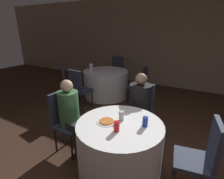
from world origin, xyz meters
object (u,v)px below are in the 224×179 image
at_px(table_near, 119,148).
at_px(soda_can_blue, 145,122).
at_px(chair_near_west, 65,116).
at_px(soda_can_red, 117,126).
at_px(chair_far_north, 117,69).
at_px(soda_can_silver, 122,116).
at_px(bottle_far, 91,67).
at_px(person_green_jacket, 73,119).
at_px(person_black_shirt, 139,108).
at_px(chair_near_north, 141,106).
at_px(table_far, 106,84).
at_px(chair_far_east, 140,83).
at_px(chair_near_east, 204,153).
at_px(chair_far_southwest, 67,79).
at_px(chair_far_south, 78,86).
at_px(pizza_plate_near, 107,121).

bearing_deg(table_near, soda_can_blue, 19.25).
xyz_separation_m(chair_near_west, soda_can_red, (1.00, -0.19, 0.23)).
bearing_deg(chair_far_north, soda_can_blue, 112.58).
height_order(table_near, soda_can_silver, soda_can_silver).
bearing_deg(chair_near_west, soda_can_red, 81.00).
bearing_deg(bottle_far, person_green_jacket, -60.86).
bearing_deg(person_black_shirt, soda_can_silver, 88.66).
bearing_deg(person_black_shirt, soda_can_blue, 112.11).
bearing_deg(chair_near_north, person_black_shirt, 90.00).
height_order(table_far, chair_far_east, chair_far_east).
relative_size(chair_near_east, soda_can_blue, 7.81).
bearing_deg(table_far, chair_near_north, -41.05).
relative_size(chair_far_southwest, chair_far_south, 1.00).
height_order(person_green_jacket, soda_can_silver, person_green_jacket).
xyz_separation_m(soda_can_silver, soda_can_red, (0.06, -0.25, 0.00)).
bearing_deg(chair_far_southwest, chair_near_west, -1.24).
relative_size(chair_far_south, person_black_shirt, 0.81).
bearing_deg(person_green_jacket, table_near, 90.00).
xyz_separation_m(chair_far_north, pizza_plate_near, (1.63, -3.35, 0.18)).
height_order(chair_far_east, person_green_jacket, person_green_jacket).
bearing_deg(chair_near_west, chair_near_east, 95.72).
bearing_deg(soda_can_red, chair_far_north, 117.89).
bearing_deg(chair_near_west, table_far, -161.92).
distance_m(chair_far_southwest, soda_can_red, 2.98).
height_order(chair_far_east, soda_can_blue, chair_far_east).
bearing_deg(chair_far_east, chair_far_north, 51.50).
height_order(chair_near_west, bottle_far, chair_near_west).
bearing_deg(chair_near_west, chair_far_south, -146.14).
distance_m(chair_near_west, chair_far_southwest, 2.09).
xyz_separation_m(chair_far_south, person_black_shirt, (1.67, -0.48, 0.04)).
xyz_separation_m(chair_near_west, chair_far_south, (-0.77, 1.24, 0.00)).
bearing_deg(person_green_jacket, chair_far_south, -140.80).
xyz_separation_m(chair_near_west, chair_far_north, (-0.84, 3.27, 0.00)).
height_order(chair_far_east, soda_can_red, chair_far_east).
relative_size(chair_near_north, chair_near_west, 1.00).
bearing_deg(chair_near_west, chair_far_southwest, -136.04).
relative_size(soda_can_silver, bottle_far, 0.58).
bearing_deg(soda_can_red, chair_near_east, 19.33).
distance_m(person_black_shirt, person_green_jacket, 1.06).
xyz_separation_m(chair_far_east, person_green_jacket, (-0.20, -2.22, 0.01)).
distance_m(soda_can_silver, bottle_far, 2.73).
bearing_deg(chair_far_north, soda_can_red, 107.50).
bearing_deg(bottle_far, chair_near_east, -33.60).
xyz_separation_m(table_near, person_black_shirt, (-0.06, 0.80, 0.24)).
height_order(table_far, soda_can_silver, soda_can_silver).
bearing_deg(chair_near_east, chair_far_east, 26.73).
height_order(chair_near_east, bottle_far, chair_near_east).
distance_m(chair_far_southwest, person_green_jacket, 2.22).
xyz_separation_m(pizza_plate_near, soda_can_silver, (0.14, 0.13, 0.05)).
relative_size(chair_far_southwest, chair_far_east, 1.00).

